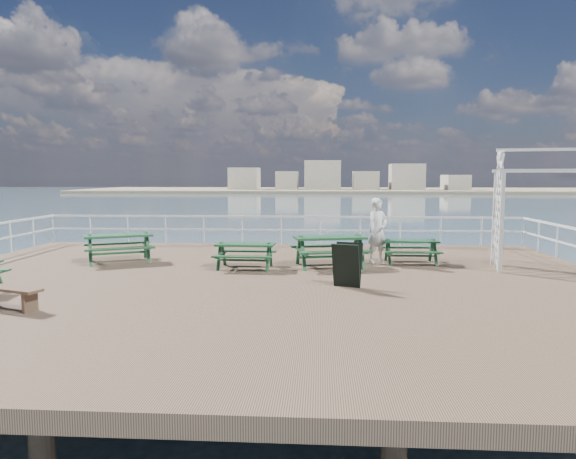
{
  "coord_description": "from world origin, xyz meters",
  "views": [
    {
      "loc": [
        1.47,
        -12.25,
        2.58
      ],
      "look_at": [
        0.58,
        1.82,
        1.1
      ],
      "focal_mm": 32.0,
      "sensor_mm": 36.0,
      "label": 1
    }
  ],
  "objects_px": {
    "picnic_table_a": "(119,242)",
    "person": "(378,231)",
    "trellis_arbor": "(546,217)",
    "picnic_table_b": "(245,250)",
    "picnic_table_e": "(330,245)",
    "flat_bench_far": "(8,293)",
    "picnic_table_c": "(411,246)"
  },
  "relations": [
    {
      "from": "picnic_table_a",
      "to": "person",
      "type": "xyz_separation_m",
      "value": [
        7.73,
        0.33,
        0.36
      ]
    },
    {
      "from": "trellis_arbor",
      "to": "picnic_table_b",
      "type": "bearing_deg",
      "value": -167.66
    },
    {
      "from": "picnic_table_a",
      "to": "person",
      "type": "height_order",
      "value": "person"
    },
    {
      "from": "picnic_table_e",
      "to": "trellis_arbor",
      "type": "height_order",
      "value": "trellis_arbor"
    },
    {
      "from": "picnic_table_c",
      "to": "picnic_table_e",
      "type": "relative_size",
      "value": 0.7
    },
    {
      "from": "picnic_table_b",
      "to": "picnic_table_c",
      "type": "xyz_separation_m",
      "value": [
        4.77,
        1.14,
        -0.01
      ]
    },
    {
      "from": "person",
      "to": "picnic_table_a",
      "type": "bearing_deg",
      "value": 149.27
    },
    {
      "from": "picnic_table_b",
      "to": "person",
      "type": "height_order",
      "value": "person"
    },
    {
      "from": "picnic_table_b",
      "to": "trellis_arbor",
      "type": "bearing_deg",
      "value": 3.67
    },
    {
      "from": "picnic_table_a",
      "to": "flat_bench_far",
      "type": "relative_size",
      "value": 1.58
    },
    {
      "from": "picnic_table_c",
      "to": "picnic_table_b",
      "type": "bearing_deg",
      "value": -167.66
    },
    {
      "from": "trellis_arbor",
      "to": "person",
      "type": "xyz_separation_m",
      "value": [
        -4.44,
        0.92,
        -0.51
      ]
    },
    {
      "from": "flat_bench_far",
      "to": "trellis_arbor",
      "type": "bearing_deg",
      "value": 40.47
    },
    {
      "from": "picnic_table_b",
      "to": "person",
      "type": "relative_size",
      "value": 0.87
    },
    {
      "from": "person",
      "to": "picnic_table_c",
      "type": "bearing_deg",
      "value": -33.84
    },
    {
      "from": "flat_bench_far",
      "to": "trellis_arbor",
      "type": "relative_size",
      "value": 0.46
    },
    {
      "from": "picnic_table_b",
      "to": "trellis_arbor",
      "type": "distance_m",
      "value": 8.28
    },
    {
      "from": "picnic_table_b",
      "to": "person",
      "type": "xyz_separation_m",
      "value": [
        3.79,
        1.15,
        0.46
      ]
    },
    {
      "from": "picnic_table_c",
      "to": "picnic_table_e",
      "type": "distance_m",
      "value": 2.5
    },
    {
      "from": "picnic_table_b",
      "to": "picnic_table_e",
      "type": "bearing_deg",
      "value": 13.19
    },
    {
      "from": "picnic_table_c",
      "to": "person",
      "type": "height_order",
      "value": "person"
    },
    {
      "from": "picnic_table_c",
      "to": "person",
      "type": "bearing_deg",
      "value": 178.2
    },
    {
      "from": "picnic_table_e",
      "to": "flat_bench_far",
      "type": "bearing_deg",
      "value": -154.35
    },
    {
      "from": "picnic_table_e",
      "to": "flat_bench_far",
      "type": "height_order",
      "value": "picnic_table_e"
    },
    {
      "from": "picnic_table_e",
      "to": "person",
      "type": "relative_size",
      "value": 1.21
    },
    {
      "from": "picnic_table_b",
      "to": "picnic_table_e",
      "type": "height_order",
      "value": "picnic_table_e"
    },
    {
      "from": "picnic_table_b",
      "to": "person",
      "type": "bearing_deg",
      "value": 18.99
    },
    {
      "from": "flat_bench_far",
      "to": "person",
      "type": "relative_size",
      "value": 0.8
    },
    {
      "from": "picnic_table_b",
      "to": "picnic_table_e",
      "type": "relative_size",
      "value": 0.72
    },
    {
      "from": "picnic_table_e",
      "to": "person",
      "type": "xyz_separation_m",
      "value": [
        1.42,
        0.69,
        0.34
      ]
    },
    {
      "from": "picnic_table_a",
      "to": "picnic_table_b",
      "type": "height_order",
      "value": "picnic_table_a"
    },
    {
      "from": "picnic_table_a",
      "to": "flat_bench_far",
      "type": "bearing_deg",
      "value": -115.38
    }
  ]
}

